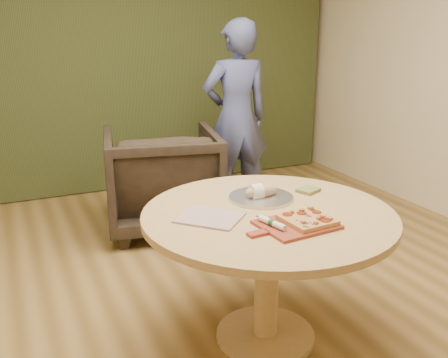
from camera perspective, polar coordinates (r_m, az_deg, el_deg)
room_shell at (r=2.48m, az=1.85°, el=10.93°), size 5.04×6.04×2.84m
curtain at (r=5.23m, az=-12.77°, el=13.85°), size 4.80×0.14×2.78m
pedestal_table at (r=2.64m, az=5.04°, el=-6.57°), size 1.31×1.31×0.75m
pizza_paddle at (r=2.41m, az=8.10°, el=-5.23°), size 0.46×0.31×0.01m
flatbread_pizza at (r=2.43m, az=9.54°, el=-4.59°), size 0.24×0.24×0.04m
cutlery_roll at (r=2.36m, az=5.51°, el=-5.01°), size 0.07×0.20×0.03m
newspaper at (r=2.48m, az=-1.62°, el=-4.42°), size 0.39×0.39×0.01m
serving_tray at (r=2.77m, az=4.23°, el=-2.12°), size 0.36×0.36×0.02m
bread_roll at (r=2.75m, az=4.09°, el=-1.43°), size 0.19×0.09×0.09m
green_packet at (r=2.91m, az=9.61°, el=-1.27°), size 0.15×0.14×0.02m
armchair at (r=4.21m, az=-7.08°, el=0.53°), size 1.07×1.02×0.94m
person_standing at (r=4.56m, az=1.37°, el=7.05°), size 0.65×0.45×1.73m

